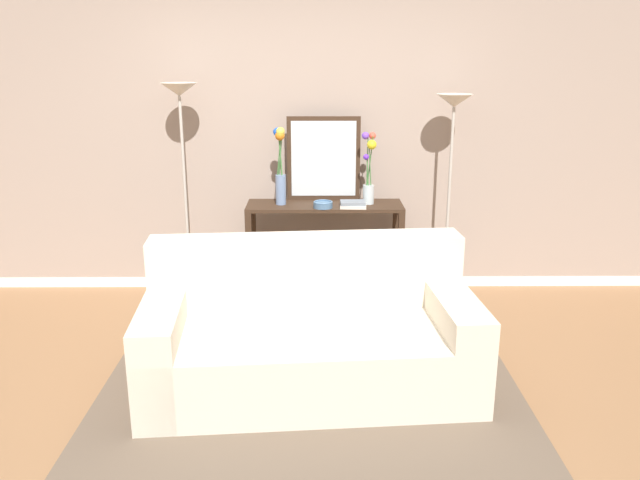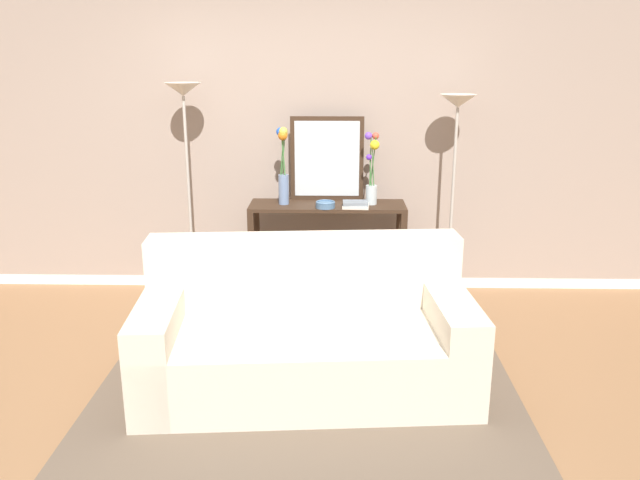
{
  "view_description": "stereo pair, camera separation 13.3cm",
  "coord_description": "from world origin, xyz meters",
  "px_view_note": "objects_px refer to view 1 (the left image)",
  "views": [
    {
      "loc": [
        0.23,
        -3.47,
        2.01
      ],
      "look_at": [
        0.26,
        0.86,
        0.74
      ],
      "focal_mm": 36.36,
      "sensor_mm": 36.0,
      "label": 1
    },
    {
      "loc": [
        0.36,
        -3.47,
        2.01
      ],
      "look_at": [
        0.26,
        0.86,
        0.74
      ],
      "focal_mm": 36.36,
      "sensor_mm": 36.0,
      "label": 2
    }
  ],
  "objects_px": {
    "floor_lamp_right": "(452,141)",
    "vase_tall_flowers": "(280,164)",
    "floor_lamp_left": "(182,133)",
    "couch": "(310,338)",
    "wall_mirror": "(324,159)",
    "book_row_under_console": "(287,293)",
    "book_stack": "(353,204)",
    "fruit_bowl": "(323,204)",
    "console_table": "(325,234)",
    "vase_short_flowers": "(369,173)"
  },
  "relations": [
    {
      "from": "fruit_bowl",
      "to": "book_stack",
      "type": "xyz_separation_m",
      "value": [
        0.24,
        0.02,
        -0.0
      ]
    },
    {
      "from": "wall_mirror",
      "to": "book_stack",
      "type": "relative_size",
      "value": 3.15
    },
    {
      "from": "floor_lamp_left",
      "to": "floor_lamp_right",
      "type": "xyz_separation_m",
      "value": [
        2.11,
        0.0,
        -0.07
      ]
    },
    {
      "from": "couch",
      "to": "vase_tall_flowers",
      "type": "xyz_separation_m",
      "value": [
        -0.24,
        1.42,
        0.84
      ]
    },
    {
      "from": "fruit_bowl",
      "to": "book_stack",
      "type": "bearing_deg",
      "value": 3.88
    },
    {
      "from": "floor_lamp_right",
      "to": "vase_short_flowers",
      "type": "distance_m",
      "value": 0.69
    },
    {
      "from": "console_table",
      "to": "floor_lamp_left",
      "type": "height_order",
      "value": "floor_lamp_left"
    },
    {
      "from": "book_row_under_console",
      "to": "floor_lamp_left",
      "type": "bearing_deg",
      "value": -179.75
    },
    {
      "from": "wall_mirror",
      "to": "book_row_under_console",
      "type": "bearing_deg",
      "value": -151.98
    },
    {
      "from": "floor_lamp_left",
      "to": "vase_short_flowers",
      "type": "distance_m",
      "value": 1.5
    },
    {
      "from": "floor_lamp_left",
      "to": "floor_lamp_right",
      "type": "distance_m",
      "value": 2.11
    },
    {
      "from": "floor_lamp_right",
      "to": "vase_tall_flowers",
      "type": "distance_m",
      "value": 1.36
    },
    {
      "from": "couch",
      "to": "console_table",
      "type": "distance_m",
      "value": 1.45
    },
    {
      "from": "floor_lamp_left",
      "to": "book_row_under_console",
      "type": "distance_m",
      "value": 1.56
    },
    {
      "from": "couch",
      "to": "book_row_under_console",
      "type": "relative_size",
      "value": 5.0
    },
    {
      "from": "couch",
      "to": "wall_mirror",
      "type": "height_order",
      "value": "wall_mirror"
    },
    {
      "from": "book_row_under_console",
      "to": "vase_tall_flowers",
      "type": "bearing_deg",
      "value": -169.24
    },
    {
      "from": "wall_mirror",
      "to": "couch",
      "type": "bearing_deg",
      "value": -93.77
    },
    {
      "from": "wall_mirror",
      "to": "vase_tall_flowers",
      "type": "xyz_separation_m",
      "value": [
        -0.34,
        -0.17,
        -0.01
      ]
    },
    {
      "from": "wall_mirror",
      "to": "book_stack",
      "type": "bearing_deg",
      "value": -50.3
    },
    {
      "from": "book_stack",
      "to": "book_row_under_console",
      "type": "distance_m",
      "value": 0.96
    },
    {
      "from": "wall_mirror",
      "to": "book_stack",
      "type": "distance_m",
      "value": 0.48
    },
    {
      "from": "vase_tall_flowers",
      "to": "book_stack",
      "type": "bearing_deg",
      "value": -10.34
    },
    {
      "from": "floor_lamp_left",
      "to": "couch",
      "type": "bearing_deg",
      "value": -54.73
    },
    {
      "from": "vase_tall_flowers",
      "to": "book_row_under_console",
      "type": "distance_m",
      "value": 1.09
    },
    {
      "from": "fruit_bowl",
      "to": "book_row_under_console",
      "type": "height_order",
      "value": "fruit_bowl"
    },
    {
      "from": "floor_lamp_right",
      "to": "book_row_under_console",
      "type": "relative_size",
      "value": 4.12
    },
    {
      "from": "floor_lamp_right",
      "to": "book_stack",
      "type": "relative_size",
      "value": 7.82
    },
    {
      "from": "console_table",
      "to": "fruit_bowl",
      "type": "bearing_deg",
      "value": -96.75
    },
    {
      "from": "couch",
      "to": "floor_lamp_left",
      "type": "height_order",
      "value": "floor_lamp_left"
    },
    {
      "from": "floor_lamp_right",
      "to": "wall_mirror",
      "type": "distance_m",
      "value": 1.03
    },
    {
      "from": "vase_tall_flowers",
      "to": "book_stack",
      "type": "height_order",
      "value": "vase_tall_flowers"
    },
    {
      "from": "wall_mirror",
      "to": "floor_lamp_right",
      "type": "bearing_deg",
      "value": -9.53
    },
    {
      "from": "fruit_bowl",
      "to": "book_stack",
      "type": "height_order",
      "value": "fruit_bowl"
    },
    {
      "from": "couch",
      "to": "vase_tall_flowers",
      "type": "relative_size",
      "value": 3.32
    },
    {
      "from": "console_table",
      "to": "vase_short_flowers",
      "type": "distance_m",
      "value": 0.62
    },
    {
      "from": "floor_lamp_left",
      "to": "vase_short_flowers",
      "type": "height_order",
      "value": "floor_lamp_left"
    },
    {
      "from": "couch",
      "to": "fruit_bowl",
      "type": "distance_m",
      "value": 1.41
    },
    {
      "from": "couch",
      "to": "wall_mirror",
      "type": "relative_size",
      "value": 3.01
    },
    {
      "from": "book_stack",
      "to": "vase_tall_flowers",
      "type": "bearing_deg",
      "value": 169.66
    },
    {
      "from": "floor_lamp_right",
      "to": "wall_mirror",
      "type": "bearing_deg",
      "value": 170.47
    },
    {
      "from": "couch",
      "to": "fruit_bowl",
      "type": "xyz_separation_m",
      "value": [
        0.1,
        1.29,
        0.54
      ]
    },
    {
      "from": "console_table",
      "to": "couch",
      "type": "bearing_deg",
      "value": -94.5
    },
    {
      "from": "floor_lamp_right",
      "to": "wall_mirror",
      "type": "height_order",
      "value": "floor_lamp_right"
    },
    {
      "from": "couch",
      "to": "wall_mirror",
      "type": "distance_m",
      "value": 1.81
    },
    {
      "from": "wall_mirror",
      "to": "vase_short_flowers",
      "type": "height_order",
      "value": "wall_mirror"
    },
    {
      "from": "console_table",
      "to": "wall_mirror",
      "type": "xyz_separation_m",
      "value": [
        -0.01,
        0.17,
        0.59
      ]
    },
    {
      "from": "floor_lamp_right",
      "to": "vase_tall_flowers",
      "type": "height_order",
      "value": "floor_lamp_right"
    },
    {
      "from": "book_row_under_console",
      "to": "console_table",
      "type": "bearing_deg",
      "value": -0.0
    },
    {
      "from": "console_table",
      "to": "vase_tall_flowers",
      "type": "distance_m",
      "value": 0.68
    }
  ]
}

